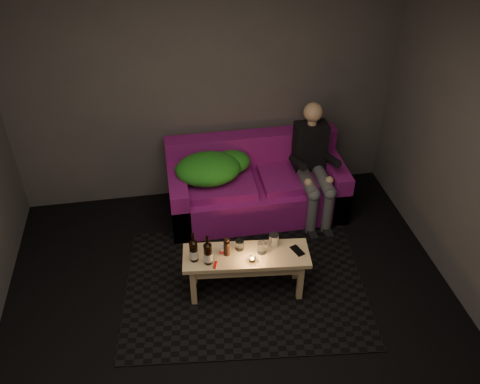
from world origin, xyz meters
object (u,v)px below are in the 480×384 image
(sofa, at_px, (255,187))
(beer_bottle_a, at_px, (194,250))
(person, at_px, (313,162))
(beer_bottle_b, at_px, (208,253))
(steel_cup, at_px, (274,240))
(coffee_table, at_px, (246,261))

(sofa, xyz_separation_m, beer_bottle_a, (-0.76, -1.17, 0.27))
(person, distance_m, beer_bottle_a, 1.68)
(beer_bottle_a, height_order, beer_bottle_b, beer_bottle_a)
(steel_cup, bearing_deg, beer_bottle_a, -174.70)
(coffee_table, relative_size, beer_bottle_b, 3.85)
(person, height_order, coffee_table, person)
(beer_bottle_a, distance_m, steel_cup, 0.71)
(sofa, height_order, steel_cup, sofa)
(beer_bottle_a, relative_size, beer_bottle_b, 1.00)
(sofa, bearing_deg, beer_bottle_b, -117.98)
(sofa, distance_m, beer_bottle_b, 1.41)
(coffee_table, bearing_deg, beer_bottle_b, -172.20)
(beer_bottle_b, distance_m, steel_cup, 0.60)
(sofa, height_order, beer_bottle_a, sofa)
(person, bearing_deg, sofa, 165.25)
(sofa, height_order, coffee_table, sofa)
(person, relative_size, coffee_table, 1.09)
(coffee_table, xyz_separation_m, beer_bottle_b, (-0.33, -0.05, 0.19))
(beer_bottle_a, bearing_deg, beer_bottle_b, -25.81)
(beer_bottle_a, relative_size, steel_cup, 2.49)
(coffee_table, distance_m, beer_bottle_a, 0.49)
(sofa, distance_m, coffee_table, 1.22)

